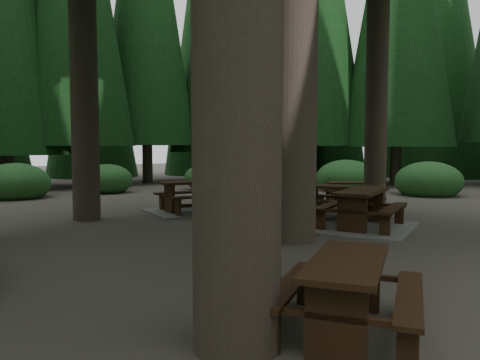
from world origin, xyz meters
TOP-DOWN VIEW (x-y plane):
  - ground at (0.00, 0.00)m, footprint 80.00×80.00m
  - picnic_table_a at (2.84, 0.26)m, footprint 3.10×2.90m
  - picnic_table_c at (1.32, 4.54)m, footprint 2.76×2.39m
  - picnic_table_d at (6.26, 3.44)m, footprint 1.95×1.82m
  - picnic_table_e at (-1.78, -3.35)m, footprint 2.09×2.00m
  - picnic_table_f at (3.63, 1.54)m, footprint 2.12×2.30m
  - shrub_ring at (0.70, 0.75)m, footprint 23.86×24.64m

SIDE VIEW (x-z plane):
  - ground at x=0.00m, z-range 0.00..0.00m
  - picnic_table_a at x=2.84m, z-range -0.13..0.71m
  - picnic_table_c at x=1.32m, z-range -0.13..0.72m
  - shrub_ring at x=0.70m, z-range -0.35..1.15m
  - picnic_table_d at x=6.26m, z-range 0.11..0.78m
  - picnic_table_e at x=-1.78m, z-range 0.12..0.83m
  - picnic_table_f at x=3.63m, z-range 0.13..0.93m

